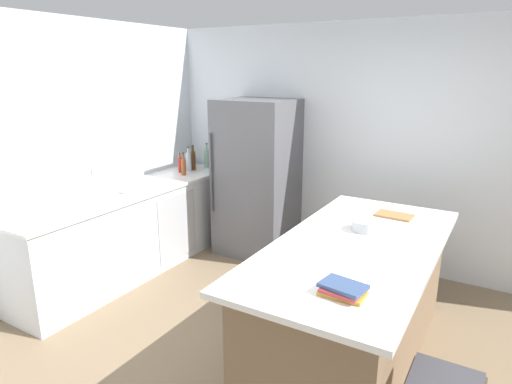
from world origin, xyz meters
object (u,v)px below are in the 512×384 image
object	(u,v)px
gin_bottle	(207,158)
cookbook_stack	(343,289)
sink_faucet	(93,182)
mixing_bowl	(365,225)
cutting_board	(394,215)
olive_oil_bottle	(193,159)
kitchen_island	(353,302)
syrup_bottle	(193,161)
refrigerator	(257,178)
hot_sauce_bottle	(180,165)
vinegar_bottle	(184,167)
paper_towel_roll	(124,180)
soda_bottle	(189,161)

from	to	relation	value
gin_bottle	cookbook_stack	size ratio (longest dim) A/B	1.19
sink_faucet	mixing_bowl	world-z (taller)	sink_faucet
gin_bottle	cutting_board	world-z (taller)	gin_bottle
sink_faucet	olive_oil_bottle	world-z (taller)	sink_faucet
kitchen_island	sink_faucet	size ratio (longest dim) A/B	7.48
syrup_bottle	refrigerator	bearing A→B (deg)	2.49
sink_faucet	refrigerator	bearing A→B (deg)	58.14
hot_sauce_bottle	olive_oil_bottle	bearing A→B (deg)	95.06
refrigerator	vinegar_bottle	bearing A→B (deg)	-158.61
mixing_bowl	hot_sauce_bottle	bearing A→B (deg)	161.12
paper_towel_roll	cookbook_stack	size ratio (longest dim) A/B	1.19
refrigerator	cookbook_stack	xyz separation A→B (m)	(1.81, -2.15, 0.06)
cutting_board	olive_oil_bottle	bearing A→B (deg)	165.18
mixing_bowl	cutting_board	xyz separation A→B (m)	(0.11, 0.45, -0.03)
olive_oil_bottle	syrup_bottle	distance (m)	0.12
olive_oil_bottle	hot_sauce_bottle	size ratio (longest dim) A/B	1.19
kitchen_island	soda_bottle	bearing A→B (deg)	153.41
cookbook_stack	syrup_bottle	bearing A→B (deg)	142.12
sink_faucet	olive_oil_bottle	xyz separation A→B (m)	(-0.03, 1.57, -0.04)
cookbook_stack	olive_oil_bottle	bearing A→B (deg)	141.57
refrigerator	kitchen_island	bearing A→B (deg)	-40.28
paper_towel_roll	gin_bottle	xyz separation A→B (m)	(0.01, 1.38, -0.02)
sink_faucet	soda_bottle	bearing A→B (deg)	88.31
soda_bottle	vinegar_bottle	xyz separation A→B (m)	(0.08, -0.20, -0.02)
soda_bottle	hot_sauce_bottle	bearing A→B (deg)	-110.71
kitchen_island	syrup_bottle	size ratio (longest dim) A/B	7.54
refrigerator	gin_bottle	size ratio (longest dim) A/B	5.78
refrigerator	vinegar_bottle	world-z (taller)	refrigerator
refrigerator	paper_towel_roll	world-z (taller)	refrigerator
vinegar_bottle	cookbook_stack	xyz separation A→B (m)	(2.63, -1.83, -0.05)
refrigerator	mixing_bowl	bearing A→B (deg)	-34.42
soda_bottle	cutting_board	bearing A→B (deg)	-11.49
gin_bottle	olive_oil_bottle	bearing A→B (deg)	-143.47
gin_bottle	cutting_board	xyz separation A→B (m)	(2.55, -0.81, -0.09)
soda_bottle	mixing_bowl	distance (m)	2.70
syrup_bottle	cutting_board	xyz separation A→B (m)	(2.62, -0.62, -0.09)
syrup_bottle	soda_bottle	world-z (taller)	soda_bottle
gin_bottle	cookbook_stack	world-z (taller)	gin_bottle
paper_towel_roll	refrigerator	bearing A→B (deg)	55.59
gin_bottle	olive_oil_bottle	xyz separation A→B (m)	(-0.14, -0.10, -0.00)
olive_oil_bottle	gin_bottle	bearing A→B (deg)	36.53
syrup_bottle	hot_sauce_bottle	size ratio (longest dim) A/B	1.22
olive_oil_bottle	hot_sauce_bottle	world-z (taller)	olive_oil_bottle
vinegar_bottle	hot_sauce_bottle	bearing A→B (deg)	145.22
sink_faucet	cutting_board	size ratio (longest dim) A/B	0.98
kitchen_island	cookbook_stack	size ratio (longest dim) A/B	8.58
olive_oil_bottle	hot_sauce_bottle	bearing A→B (deg)	-84.94
paper_towel_roll	cookbook_stack	world-z (taller)	paper_towel_roll
syrup_bottle	soda_bottle	distance (m)	0.08
syrup_bottle	mixing_bowl	world-z (taller)	syrup_bottle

